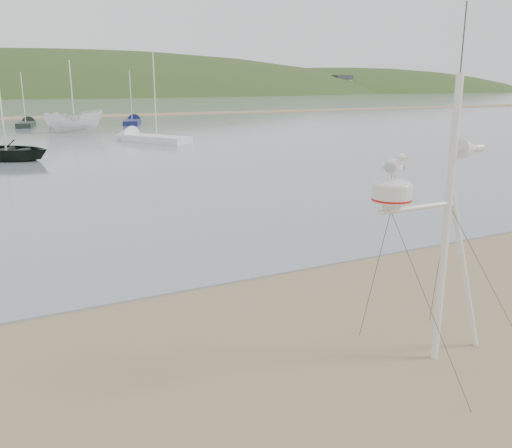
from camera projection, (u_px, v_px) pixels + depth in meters
name	position (u px, v px, depth m)	size (l,w,h in m)	color
ground	(146.00, 416.00, 7.25)	(560.00, 560.00, 0.00)	#846C4C
hill_ridge	(29.00, 144.00, 222.32)	(620.00, 180.00, 80.00)	#263A18
mast_rig	(441.00, 284.00, 8.40)	(2.41, 2.57, 5.44)	silver
boat_dark	(2.00, 112.00, 30.64)	(3.90, 1.13, 5.46)	black
boat_white	(73.00, 103.00, 48.36)	(1.95, 2.00, 5.18)	white
sailboat_white_near	(138.00, 138.00, 41.69)	(5.13, 7.24, 7.25)	white
sailboat_dark_mid	(28.00, 123.00, 56.47)	(2.64, 6.02, 5.86)	black
sailboat_blue_far	(134.00, 121.00, 59.96)	(3.58, 6.34, 6.19)	#161B4F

